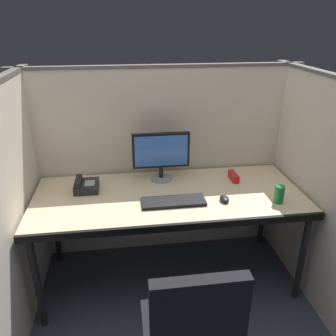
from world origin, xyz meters
TOP-DOWN VIEW (x-y plane):
  - ground_plane at (0.00, 0.00)m, footprint 8.00×8.00m
  - cubicle_partition_rear at (0.00, 0.74)m, footprint 2.21×0.06m
  - cubicle_partition_left at (-0.99, 0.20)m, footprint 0.06×1.41m
  - cubicle_partition_right at (0.99, 0.20)m, footprint 0.06×1.41m
  - desk at (0.00, 0.29)m, footprint 1.90×0.80m
  - monitor_center at (-0.03, 0.55)m, footprint 0.43×0.17m
  - keyboard_main at (0.01, 0.17)m, footprint 0.43×0.15m
  - computer_mouse at (0.36, 0.15)m, footprint 0.06×0.10m
  - soda_can at (0.72, 0.08)m, footprint 0.07×0.07m
  - red_stapler at (0.52, 0.46)m, footprint 0.04×0.15m
  - desk_phone at (-0.59, 0.45)m, footprint 0.17×0.19m

SIDE VIEW (x-z plane):
  - ground_plane at x=0.00m, z-range 0.00..0.00m
  - desk at x=0.00m, z-range 0.32..1.06m
  - keyboard_main at x=0.01m, z-range 0.74..0.76m
  - computer_mouse at x=0.36m, z-range 0.74..0.77m
  - red_stapler at x=0.52m, z-range 0.74..0.80m
  - desk_phone at x=-0.59m, z-range 0.73..0.82m
  - cubicle_partition_rear at x=0.00m, z-range 0.00..1.58m
  - cubicle_partition_left at x=-0.99m, z-range 0.00..1.58m
  - cubicle_partition_right at x=0.99m, z-range 0.00..1.58m
  - soda_can at x=0.72m, z-range 0.74..0.86m
  - monitor_center at x=-0.03m, z-range 0.77..1.14m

